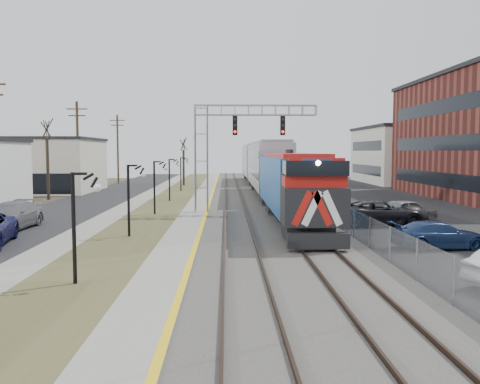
{
  "coord_description": "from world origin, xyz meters",
  "views": [
    {
      "loc": [
        1.36,
        -9.79,
        4.73
      ],
      "look_at": [
        2.07,
        16.66,
        2.6
      ],
      "focal_mm": 38.0,
      "sensor_mm": 36.0,
      "label": 1
    }
  ],
  "objects": [
    {
      "name": "street_west",
      "position": [
        -11.5,
        35.0,
        0.02
      ],
      "size": [
        7.0,
        120.0,
        0.04
      ],
      "primitive_type": "cube",
      "color": "black",
      "rests_on": "ground"
    },
    {
      "name": "sidewalk",
      "position": [
        -7.0,
        35.0,
        0.04
      ],
      "size": [
        2.0,
        120.0,
        0.08
      ],
      "primitive_type": "cube",
      "color": "gray",
      "rests_on": "ground"
    },
    {
      "name": "grass_median",
      "position": [
        -4.0,
        35.0,
        0.03
      ],
      "size": [
        4.0,
        120.0,
        0.06
      ],
      "primitive_type": "cube",
      "color": "#424524",
      "rests_on": "ground"
    },
    {
      "name": "platform",
      "position": [
        -1.0,
        35.0,
        0.12
      ],
      "size": [
        2.0,
        120.0,
        0.24
      ],
      "primitive_type": "cube",
      "color": "gray",
      "rests_on": "ground"
    },
    {
      "name": "ballast_bed",
      "position": [
        4.0,
        35.0,
        0.1
      ],
      "size": [
        8.0,
        120.0,
        0.2
      ],
      "primitive_type": "cube",
      "color": "#595651",
      "rests_on": "ground"
    },
    {
      "name": "parking_lot",
      "position": [
        16.0,
        35.0,
        0.02
      ],
      "size": [
        16.0,
        120.0,
        0.04
      ],
      "primitive_type": "cube",
      "color": "black",
      "rests_on": "ground"
    },
    {
      "name": "platform_edge",
      "position": [
        -0.12,
        35.0,
        0.24
      ],
      "size": [
        0.24,
        120.0,
        0.01
      ],
      "primitive_type": "cube",
      "color": "gold",
      "rests_on": "platform"
    },
    {
      "name": "track_near",
      "position": [
        2.0,
        35.0,
        0.28
      ],
      "size": [
        1.58,
        120.0,
        0.15
      ],
      "color": "#2D2119",
      "rests_on": "ballast_bed"
    },
    {
      "name": "track_far",
      "position": [
        5.5,
        35.0,
        0.28
      ],
      "size": [
        1.58,
        120.0,
        0.15
      ],
      "color": "#2D2119",
      "rests_on": "ballast_bed"
    },
    {
      "name": "train",
      "position": [
        5.5,
        45.62,
        2.88
      ],
      "size": [
        3.0,
        63.05,
        5.33
      ],
      "color": "#134C9A",
      "rests_on": "ground"
    },
    {
      "name": "signal_gantry",
      "position": [
        1.22,
        27.99,
        5.59
      ],
      "size": [
        9.0,
        1.07,
        8.15
      ],
      "color": "gray",
      "rests_on": "ground"
    },
    {
      "name": "lampposts",
      "position": [
        -4.0,
        18.29,
        2.0
      ],
      "size": [
        0.14,
        62.14,
        4.0
      ],
      "color": "black",
      "rests_on": "ground"
    },
    {
      "name": "fence",
      "position": [
        8.2,
        35.0,
        0.8
      ],
      "size": [
        0.04,
        120.0,
        1.6
      ],
      "primitive_type": "cube",
      "color": "gray",
      "rests_on": "ground"
    },
    {
      "name": "bare_trees",
      "position": [
        -12.66,
        38.91,
        2.7
      ],
      "size": [
        12.3,
        42.3,
        5.95
      ],
      "color": "#382D23",
      "rests_on": "ground"
    },
    {
      "name": "car_lot_c",
      "position": [
        11.17,
        21.84,
        0.79
      ],
      "size": [
        5.68,
        2.64,
        1.58
      ],
      "primitive_type": "imported",
      "rotation": [
        0.0,
        0.0,
        1.57
      ],
      "color": "black",
      "rests_on": "ground"
    },
    {
      "name": "car_lot_d",
      "position": [
        11.6,
        14.16,
        0.66
      ],
      "size": [
        4.71,
        2.25,
        1.32
      ],
      "primitive_type": "imported",
      "rotation": [
        0.0,
        0.0,
        1.66
      ],
      "color": "navy",
      "rests_on": "ground"
    },
    {
      "name": "car_lot_e",
      "position": [
        13.5,
        23.78,
        0.75
      ],
      "size": [
        4.72,
        3.42,
        1.49
      ],
      "primitive_type": "imported",
      "rotation": [
        0.0,
        0.0,
        2.0
      ],
      "color": "gray",
      "rests_on": "ground"
    },
    {
      "name": "car_street_b",
      "position": [
        -11.61,
        20.84,
        0.82
      ],
      "size": [
        2.57,
        5.75,
        1.64
      ],
      "primitive_type": "imported",
      "rotation": [
        0.0,
        0.0,
        -0.05
      ],
      "color": "slate",
      "rests_on": "ground"
    }
  ]
}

